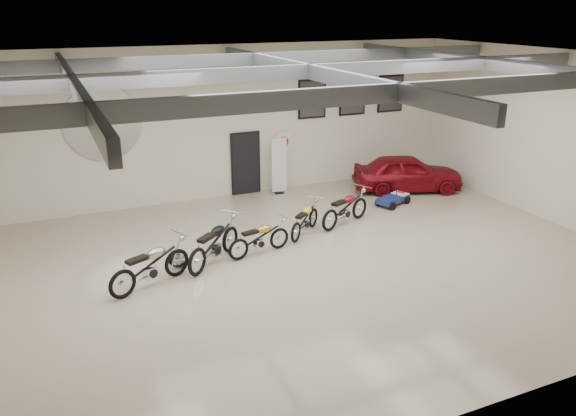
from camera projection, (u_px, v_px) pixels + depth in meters
name	position (u px, v px, depth m)	size (l,w,h in m)	color
floor	(307.00, 264.00, 14.16)	(16.00, 12.00, 0.01)	tan
ceiling	(310.00, 60.00, 12.46)	(16.00, 12.00, 0.01)	gray
back_wall	(230.00, 123.00, 18.47)	(16.00, 0.02, 5.00)	beige
right_wall	(556.00, 138.00, 16.33)	(0.02, 12.00, 5.00)	beige
ceiling_beams	(310.00, 71.00, 12.54)	(15.80, 11.80, 0.32)	slate
door	(245.00, 164.00, 19.11)	(0.92, 0.08, 2.10)	black
logo_plaque	(102.00, 124.00, 16.82)	(2.30, 0.06, 1.16)	silver
poster_left	(312.00, 99.00, 19.37)	(1.05, 0.08, 1.35)	black
poster_mid	(352.00, 96.00, 19.97)	(1.05, 0.08, 1.35)	black
poster_right	(390.00, 93.00, 20.58)	(1.05, 0.08, 1.35)	black
oil_sign	(283.00, 142.00, 19.42)	(0.72, 0.10, 0.72)	white
banner_stand	(279.00, 166.00, 19.15)	(0.52, 0.21, 1.93)	white
motorcycle_silver	(150.00, 265.00, 12.83)	(2.12, 0.66, 1.10)	silver
motorcycle_black	(214.00, 242.00, 14.01)	(2.17, 0.67, 1.13)	silver
motorcycle_gold	(259.00, 238.00, 14.56)	(1.79, 0.55, 0.93)	silver
motorcycle_yellow	(305.00, 219.00, 15.83)	(1.77, 0.55, 0.92)	silver
motorcycle_red	(345.00, 208.00, 16.53)	(2.01, 0.62, 1.05)	silver
go_kart	(395.00, 196.00, 18.33)	(1.46, 0.66, 0.53)	navy
vintage_car	(408.00, 173.00, 19.57)	(3.75, 1.51, 1.28)	maroon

